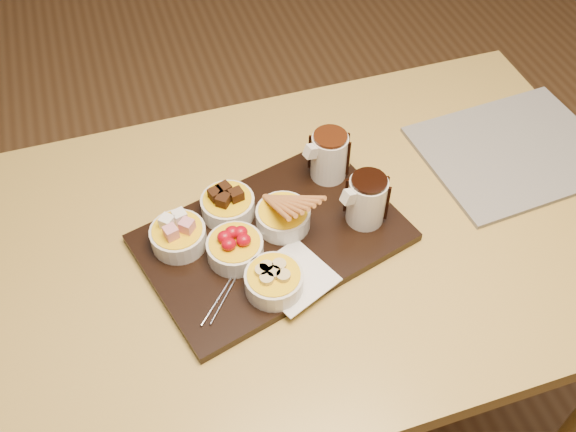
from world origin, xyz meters
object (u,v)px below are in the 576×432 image
object	(u,v)px
dining_table	(323,260)
pitcher_dark_chocolate	(367,201)
serving_board	(272,238)
newspaper	(514,151)
bowl_strawberries	(235,249)
pitcher_milk_chocolate	(329,157)

from	to	relation	value
dining_table	pitcher_dark_chocolate	distance (m)	0.18
serving_board	newspaper	distance (m)	0.55
serving_board	bowl_strawberries	distance (m)	0.08
pitcher_dark_chocolate	newspaper	xyz separation A→B (m)	(0.37, 0.08, -0.06)
dining_table	bowl_strawberries	size ratio (longest dim) A/B	12.00
newspaper	dining_table	bearing A→B (deg)	-175.14
dining_table	bowl_strawberries	bearing A→B (deg)	-172.31
pitcher_milk_chocolate	newspaper	distance (m)	0.40
bowl_strawberries	pitcher_milk_chocolate	distance (m)	0.27
pitcher_dark_chocolate	dining_table	bearing A→B (deg)	154.82
newspaper	serving_board	bearing A→B (deg)	-177.01
bowl_strawberries	pitcher_dark_chocolate	size ratio (longest dim) A/B	1.03
newspaper	bowl_strawberries	bearing A→B (deg)	-175.52
dining_table	pitcher_milk_chocolate	distance (m)	0.21
dining_table	bowl_strawberries	xyz separation A→B (m)	(-0.18, -0.02, 0.14)
dining_table	serving_board	distance (m)	0.15
bowl_strawberries	newspaper	bearing A→B (deg)	8.63
newspaper	pitcher_dark_chocolate	bearing A→B (deg)	-171.60
dining_table	serving_board	bearing A→B (deg)	179.01
bowl_strawberries	pitcher_milk_chocolate	bearing A→B (deg)	31.73
bowl_strawberries	pitcher_milk_chocolate	size ratio (longest dim) A/B	1.03
dining_table	pitcher_dark_chocolate	bearing A→B (deg)	-9.84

